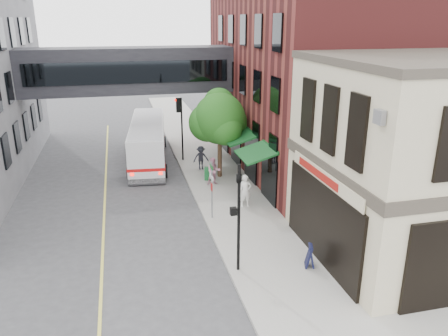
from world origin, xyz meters
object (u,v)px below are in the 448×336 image
pedestrian_b (214,171)px  sandwich_board (310,256)px  pedestrian_c (201,158)px  pedestrian_a (245,191)px  newspaper_box (208,174)px  bus (148,140)px

pedestrian_b → sandwich_board: pedestrian_b is taller
pedestrian_c → pedestrian_a: bearing=-80.9°
pedestrian_a → newspaper_box: (-1.13, 4.54, -0.49)m
bus → pedestrian_c: 4.61m
pedestrian_a → pedestrian_b: pedestrian_a is taller
pedestrian_a → sandwich_board: pedestrian_a is taller
pedestrian_c → newspaper_box: 2.16m
pedestrian_a → newspaper_box: pedestrian_a is taller
pedestrian_a → newspaper_box: 4.71m
bus → pedestrian_a: (4.42, -9.87, -0.54)m
bus → newspaper_box: 6.34m
pedestrian_c → bus: bearing=134.8°
newspaper_box → pedestrian_a: bearing=-59.5°
newspaper_box → pedestrian_c: bearing=107.3°
sandwich_board → newspaper_box: bearing=119.6°
sandwich_board → bus: bearing=127.2°
bus → pedestrian_c: bearing=-44.5°
bus → pedestrian_a: 10.83m
newspaper_box → sandwich_board: sandwich_board is taller
pedestrian_c → sandwich_board: (2.02, -13.12, -0.33)m
sandwich_board → pedestrian_c: bearing=118.1°
pedestrian_c → pedestrian_b: bearing=-86.8°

